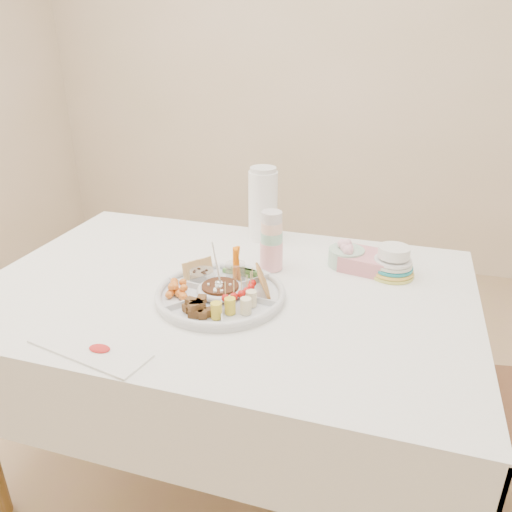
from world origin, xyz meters
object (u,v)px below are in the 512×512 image
(dining_table, at_px, (228,383))
(chair, at_px, (485,393))
(plate_stack, at_px, (393,263))
(party_tray, at_px, (220,292))
(thermos, at_px, (263,203))

(dining_table, height_order, chair, chair)
(dining_table, bearing_deg, plate_stack, 24.83)
(party_tray, relative_size, thermos, 1.34)
(party_tray, distance_m, plate_stack, 0.57)
(dining_table, distance_m, thermos, 0.67)
(chair, relative_size, thermos, 3.70)
(chair, height_order, plate_stack, chair)
(chair, height_order, party_tray, chair)
(plate_stack, bearing_deg, dining_table, -155.17)
(party_tray, bearing_deg, plate_stack, 32.92)
(plate_stack, bearing_deg, thermos, 159.44)
(dining_table, distance_m, plate_stack, 0.69)
(chair, distance_m, party_tray, 0.83)
(dining_table, xyz_separation_m, party_tray, (0.02, -0.08, 0.40))
(party_tray, distance_m, thermos, 0.51)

